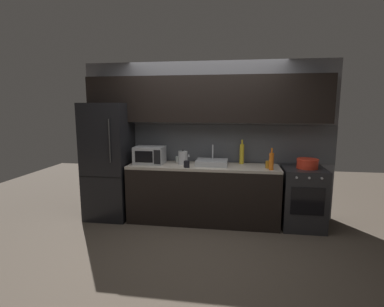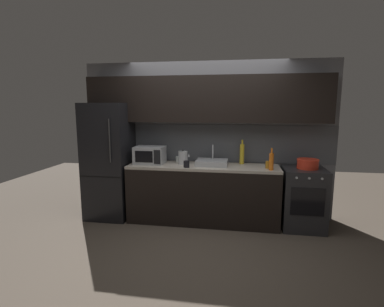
{
  "view_description": "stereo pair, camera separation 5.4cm",
  "coord_description": "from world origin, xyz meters",
  "px_view_note": "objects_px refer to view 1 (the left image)",
  "views": [
    {
      "loc": [
        0.48,
        -3.47,
        1.79
      ],
      "look_at": [
        -0.17,
        0.9,
        1.08
      ],
      "focal_mm": 27.34,
      "sensor_mm": 36.0,
      "label": 1
    },
    {
      "loc": [
        0.54,
        -3.46,
        1.79
      ],
      "look_at": [
        -0.17,
        0.9,
        1.08
      ],
      "focal_mm": 27.34,
      "sensor_mm": 36.0,
      "label": 2
    }
  ],
  "objects_px": {
    "microwave": "(150,155)",
    "wine_bottle_yellow": "(242,154)",
    "kettle": "(183,158)",
    "oven_range": "(303,198)",
    "cooking_pot": "(307,164)",
    "refrigerator": "(109,161)",
    "wine_bottle_orange": "(271,161)",
    "mug_clear": "(178,159)",
    "mug_amber": "(268,165)",
    "mug_dark": "(187,164)"
  },
  "relations": [
    {
      "from": "microwave",
      "to": "wine_bottle_yellow",
      "type": "distance_m",
      "value": 1.45
    },
    {
      "from": "kettle",
      "to": "wine_bottle_yellow",
      "type": "bearing_deg",
      "value": 10.08
    },
    {
      "from": "oven_range",
      "to": "wine_bottle_yellow",
      "type": "xyz_separation_m",
      "value": [
        -0.9,
        0.21,
        0.61
      ]
    },
    {
      "from": "wine_bottle_yellow",
      "to": "cooking_pot",
      "type": "distance_m",
      "value": 0.97
    },
    {
      "from": "refrigerator",
      "to": "wine_bottle_orange",
      "type": "bearing_deg",
      "value": -4.29
    },
    {
      "from": "wine_bottle_yellow",
      "to": "oven_range",
      "type": "bearing_deg",
      "value": -13.22
    },
    {
      "from": "wine_bottle_orange",
      "to": "wine_bottle_yellow",
      "type": "bearing_deg",
      "value": 135.53
    },
    {
      "from": "mug_clear",
      "to": "wine_bottle_yellow",
      "type": "bearing_deg",
      "value": 0.65
    },
    {
      "from": "mug_amber",
      "to": "oven_range",
      "type": "bearing_deg",
      "value": 7.37
    },
    {
      "from": "mug_dark",
      "to": "mug_clear",
      "type": "relative_size",
      "value": 1.07
    },
    {
      "from": "refrigerator",
      "to": "kettle",
      "type": "bearing_deg",
      "value": 2.33
    },
    {
      "from": "refrigerator",
      "to": "mug_clear",
      "type": "height_order",
      "value": "refrigerator"
    },
    {
      "from": "wine_bottle_orange",
      "to": "mug_dark",
      "type": "bearing_deg",
      "value": -179.36
    },
    {
      "from": "microwave",
      "to": "wine_bottle_orange",
      "type": "xyz_separation_m",
      "value": [
        1.84,
        -0.21,
        -0.01
      ]
    },
    {
      "from": "microwave",
      "to": "wine_bottle_orange",
      "type": "bearing_deg",
      "value": -6.42
    },
    {
      "from": "wine_bottle_yellow",
      "to": "cooking_pot",
      "type": "xyz_separation_m",
      "value": [
        0.94,
        -0.21,
        -0.09
      ]
    },
    {
      "from": "wine_bottle_yellow",
      "to": "wine_bottle_orange",
      "type": "bearing_deg",
      "value": -44.47
    },
    {
      "from": "kettle",
      "to": "wine_bottle_orange",
      "type": "height_order",
      "value": "wine_bottle_orange"
    },
    {
      "from": "wine_bottle_orange",
      "to": "mug_amber",
      "type": "distance_m",
      "value": 0.14
    },
    {
      "from": "oven_range",
      "to": "mug_amber",
      "type": "height_order",
      "value": "mug_amber"
    },
    {
      "from": "kettle",
      "to": "wine_bottle_orange",
      "type": "relative_size",
      "value": 0.73
    },
    {
      "from": "refrigerator",
      "to": "cooking_pot",
      "type": "relative_size",
      "value": 6.05
    },
    {
      "from": "wine_bottle_orange",
      "to": "cooking_pot",
      "type": "distance_m",
      "value": 0.57
    },
    {
      "from": "wine_bottle_orange",
      "to": "mug_dark",
      "type": "relative_size",
      "value": 3.11
    },
    {
      "from": "mug_clear",
      "to": "kettle",
      "type": "bearing_deg",
      "value": -53.18
    },
    {
      "from": "kettle",
      "to": "wine_bottle_orange",
      "type": "bearing_deg",
      "value": -10.26
    },
    {
      "from": "wine_bottle_orange",
      "to": "kettle",
      "type": "bearing_deg",
      "value": 169.74
    },
    {
      "from": "mug_dark",
      "to": "mug_clear",
      "type": "xyz_separation_m",
      "value": [
        -0.21,
        0.4,
        -0.0
      ]
    },
    {
      "from": "kettle",
      "to": "wine_bottle_yellow",
      "type": "distance_m",
      "value": 0.92
    },
    {
      "from": "kettle",
      "to": "mug_amber",
      "type": "height_order",
      "value": "kettle"
    },
    {
      "from": "oven_range",
      "to": "mug_dark",
      "type": "relative_size",
      "value": 8.97
    },
    {
      "from": "wine_bottle_orange",
      "to": "mug_clear",
      "type": "distance_m",
      "value": 1.48
    },
    {
      "from": "microwave",
      "to": "mug_clear",
      "type": "distance_m",
      "value": 0.46
    },
    {
      "from": "oven_range",
      "to": "mug_clear",
      "type": "xyz_separation_m",
      "value": [
        -1.92,
        0.2,
        0.5
      ]
    },
    {
      "from": "mug_dark",
      "to": "mug_amber",
      "type": "relative_size",
      "value": 0.97
    },
    {
      "from": "mug_amber",
      "to": "microwave",
      "type": "bearing_deg",
      "value": 177.24
    },
    {
      "from": "refrigerator",
      "to": "mug_amber",
      "type": "relative_size",
      "value": 17.73
    },
    {
      "from": "oven_range",
      "to": "microwave",
      "type": "height_order",
      "value": "microwave"
    },
    {
      "from": "mug_dark",
      "to": "kettle",
      "type": "bearing_deg",
      "value": 111.74
    },
    {
      "from": "wine_bottle_yellow",
      "to": "mug_dark",
      "type": "relative_size",
      "value": 3.77
    },
    {
      "from": "wine_bottle_yellow",
      "to": "mug_dark",
      "type": "height_order",
      "value": "wine_bottle_yellow"
    },
    {
      "from": "microwave",
      "to": "mug_dark",
      "type": "height_order",
      "value": "microwave"
    },
    {
      "from": "refrigerator",
      "to": "kettle",
      "type": "xyz_separation_m",
      "value": [
        1.21,
        0.05,
        0.08
      ]
    },
    {
      "from": "mug_clear",
      "to": "cooking_pot",
      "type": "xyz_separation_m",
      "value": [
        1.96,
        -0.2,
        0.02
      ]
    },
    {
      "from": "kettle",
      "to": "mug_amber",
      "type": "relative_size",
      "value": 2.19
    },
    {
      "from": "mug_clear",
      "to": "refrigerator",
      "type": "bearing_deg",
      "value": -169.7
    },
    {
      "from": "wine_bottle_orange",
      "to": "mug_amber",
      "type": "relative_size",
      "value": 3.0
    },
    {
      "from": "kettle",
      "to": "mug_clear",
      "type": "bearing_deg",
      "value": 126.82
    },
    {
      "from": "cooking_pot",
      "to": "mug_dark",
      "type": "bearing_deg",
      "value": -173.38
    },
    {
      "from": "microwave",
      "to": "mug_clear",
      "type": "height_order",
      "value": "microwave"
    }
  ]
}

